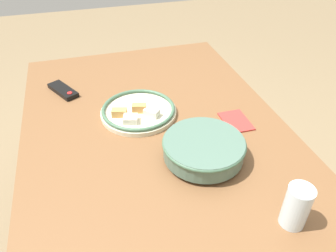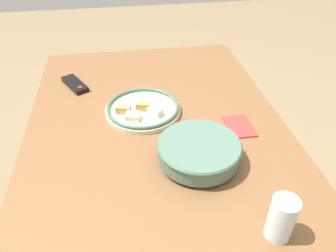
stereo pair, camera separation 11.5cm
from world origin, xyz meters
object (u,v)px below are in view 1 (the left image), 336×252
noodle_bowl (204,148)px  tv_remote (63,90)px  food_plate (138,111)px  drinking_glass (296,206)px

noodle_bowl → tv_remote: bearing=37.5°
food_plate → tv_remote: (0.26, 0.28, -0.01)m
noodle_bowl → drinking_glass: 0.34m
noodle_bowl → drinking_glass: size_ratio=2.10×
tv_remote → food_plate: bearing=108.9°
noodle_bowl → tv_remote: noodle_bowl is taller
noodle_bowl → tv_remote: 0.71m
noodle_bowl → food_plate: bearing=26.5°
tv_remote → noodle_bowl: bearing=99.0°
food_plate → tv_remote: size_ratio=1.72×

